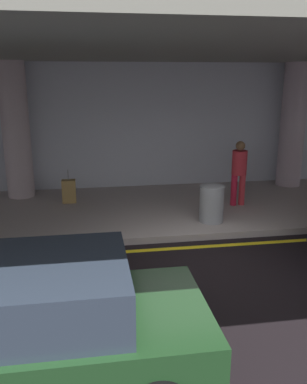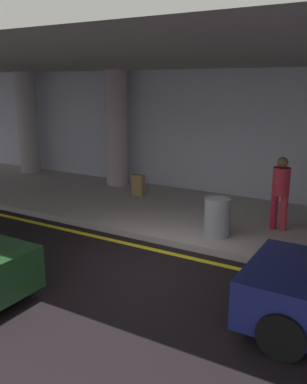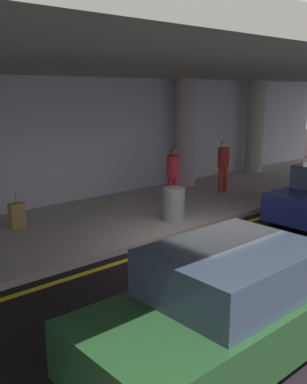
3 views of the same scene
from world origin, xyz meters
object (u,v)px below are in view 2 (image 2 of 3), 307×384
Objects in this scene: support_column_far_left at (28,123)px; person_waiting_for_ride at (281,188)px; suitcase_upright_primary at (138,185)px; support_column_left_mid at (117,129)px; trash_bin_steel at (217,217)px.

support_column_far_left is 9.91m from person_waiting_for_ride.
suitcase_upright_primary is at bearing -9.07° from support_column_far_left.
support_column_far_left is 4.00m from support_column_left_mid.
support_column_far_left is 5.63m from suitcase_upright_primary.
support_column_far_left reaches higher than suitcase_upright_primary.
person_waiting_for_ride is 1.62m from trash_bin_steel.
trash_bin_steel is at bearing -18.26° from support_column_far_left.
person_waiting_for_ride is (9.72, -1.75, -0.86)m from support_column_far_left.
support_column_far_left is 2.17× the size of person_waiting_for_ride.
person_waiting_for_ride reaches higher than suitcase_upright_primary.
support_column_far_left is 4.29× the size of trash_bin_steel.
support_column_far_left is at bearing 148.57° from suitcase_upright_primary.
trash_bin_steel is at bearing -2.67° from person_waiting_for_ride.
support_column_left_mid is 6.04m from person_waiting_for_ride.
support_column_left_mid is at bearing 0.00° from support_column_far_left.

